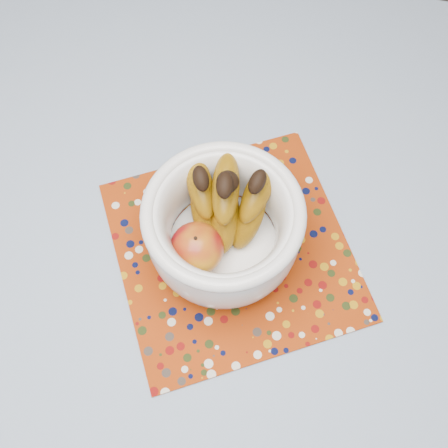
% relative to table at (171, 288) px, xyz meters
% --- Properties ---
extents(table, '(1.20, 1.20, 0.75)m').
position_rel_table_xyz_m(table, '(0.00, 0.00, 0.00)').
color(table, brown).
rests_on(table, ground).
extents(tablecloth, '(1.32, 1.32, 0.01)m').
position_rel_table_xyz_m(tablecloth, '(0.00, 0.00, 0.08)').
color(tablecloth, slate).
rests_on(tablecloth, table).
extents(placemat, '(0.48, 0.48, 0.00)m').
position_rel_table_xyz_m(placemat, '(0.09, 0.05, 0.09)').
color(placemat, '#8E2D07').
rests_on(placemat, tablecloth).
extents(fruit_bowl, '(0.22, 0.23, 0.18)m').
position_rel_table_xyz_m(fruit_bowl, '(0.08, 0.06, 0.17)').
color(fruit_bowl, white).
rests_on(fruit_bowl, placemat).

